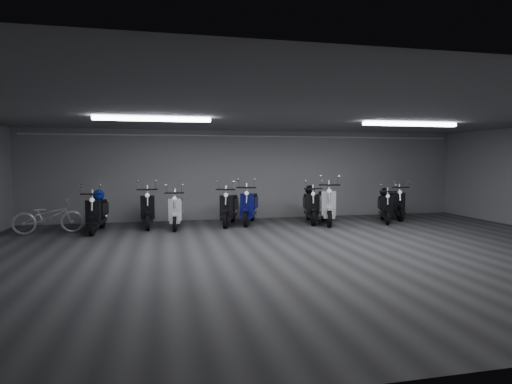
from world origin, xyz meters
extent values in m
cube|color=#363638|center=(0.00, 0.00, -0.01)|extent=(14.00, 10.00, 0.01)
cube|color=slate|center=(0.00, 0.00, 2.80)|extent=(14.00, 10.00, 0.01)
cube|color=gray|center=(0.00, 5.00, 1.40)|extent=(14.00, 0.01, 2.80)
cube|color=gray|center=(0.00, -5.00, 1.40)|extent=(14.00, 0.01, 2.80)
cube|color=white|center=(-3.00, 1.00, 2.74)|extent=(2.40, 0.18, 0.08)
cube|color=white|center=(3.00, 1.00, 2.74)|extent=(2.40, 0.18, 0.08)
cylinder|color=white|center=(0.00, 4.92, 2.62)|extent=(13.60, 0.05, 0.05)
imported|color=silver|center=(-5.69, 3.40, 0.54)|extent=(1.73, 0.79, 1.08)
sphere|color=black|center=(3.79, 3.52, 0.89)|extent=(0.28, 0.28, 0.28)
sphere|color=black|center=(1.53, 3.93, 0.96)|extent=(0.29, 0.29, 0.29)
sphere|color=#0D1D99|center=(-4.49, 3.63, 0.95)|extent=(0.29, 0.29, 0.29)
camera|label=1|loc=(-2.81, -8.11, 1.91)|focal=29.47mm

